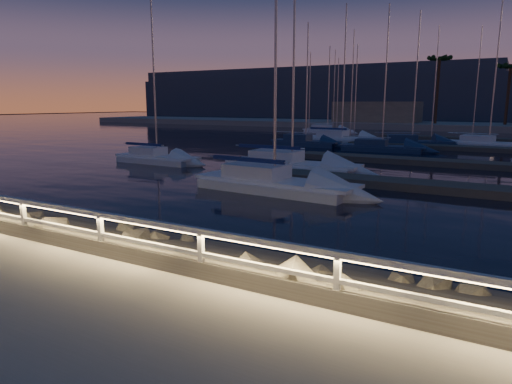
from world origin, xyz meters
TOP-DOWN VIEW (x-y plane):
  - ground at (0.00, 0.00)m, footprint 400.00×400.00m
  - harbor_water at (0.00, 31.22)m, footprint 400.00×440.00m
  - guard_rail at (-0.07, -0.00)m, footprint 44.11×0.12m
  - riprap at (-0.35, 1.34)m, footprint 30.75×2.48m
  - floating_docks at (0.00, 32.50)m, footprint 22.00×36.00m
  - far_shore at (-0.12, 74.05)m, footprint 160.00×14.00m
  - palm_left at (-8.00, 72.00)m, footprint 3.00×3.00m
  - palm_center at (2.00, 73.00)m, footprint 3.00×3.00m
  - distant_hills at (-22.13, 133.69)m, footprint 230.00×37.50m
  - sailboat_a at (-18.86, 17.42)m, footprint 6.74×2.24m
  - sailboat_b at (-6.66, 12.02)m, footprint 8.46×3.15m
  - sailboat_f at (-8.69, 18.33)m, footprint 8.56×2.75m
  - sailboat_g at (-6.92, 33.52)m, footprint 7.54×2.64m
  - sailboat_i at (-14.86, 34.86)m, footprint 7.07×2.41m
  - sailboat_j at (-13.03, 40.32)m, footprint 8.70×3.38m
  - sailboat_k at (1.17, 41.99)m, footprint 8.31×3.69m
  - sailboat_m at (-20.20, 55.01)m, footprint 7.27×2.69m
  - sailboat_n at (-5.55, 39.78)m, footprint 7.86×4.76m

SIDE VIEW (x-z plane):
  - harbor_water at x=0.00m, z-range -1.27..-0.67m
  - floating_docks at x=0.00m, z-range -0.60..-0.20m
  - sailboat_g at x=-6.92m, z-range -6.49..6.10m
  - riprap at x=-0.35m, z-range -0.87..0.50m
  - sailboat_a at x=-18.86m, z-range -5.89..5.53m
  - sailboat_k at x=1.17m, z-range -6.99..6.65m
  - sailboat_i at x=-14.86m, z-range -6.14..5.81m
  - sailboat_n at x=-5.55m, z-range -6.66..6.33m
  - sailboat_m at x=-20.20m, z-range -6.26..5.94m
  - sailboat_b at x=-6.66m, z-range -7.20..6.92m
  - sailboat_j at x=-13.03m, z-range -7.37..7.10m
  - sailboat_f at x=-8.69m, z-range -7.37..7.10m
  - ground at x=0.00m, z-range 0.00..0.00m
  - far_shore at x=-0.12m, z-range -2.31..2.89m
  - guard_rail at x=-0.07m, z-range 0.24..1.30m
  - distant_hills at x=-22.13m, z-range -4.26..13.74m
  - palm_center at x=2.00m, z-range 3.93..13.63m
  - palm_left at x=-8.00m, z-range 4.54..15.74m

